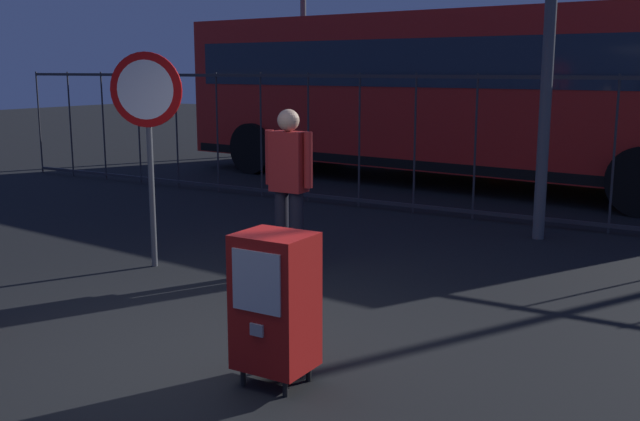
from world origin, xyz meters
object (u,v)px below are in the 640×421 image
Objects in this scene: stop_sign at (147,114)px; bus_far at (636,85)px; newspaper_box_primary at (275,301)px; pedestrian at (289,182)px; bus_near at (451,88)px.

stop_sign is 12.29m from bus_far.
pedestrian reaches higher than newspaper_box_primary.
stop_sign is 0.21× the size of bus_far.
stop_sign is 7.20m from bus_near.
bus_far is (2.39, 4.77, 0.00)m from bus_near.
bus_near is (-0.92, 6.66, 0.76)m from pedestrian.
bus_far is (2.85, 11.96, 0.11)m from stop_sign.
bus_far is (1.47, 11.44, 0.76)m from pedestrian.
bus_near is at bearing -115.33° from bus_far.
pedestrian is at bearing 121.58° from newspaper_box_primary.
pedestrian is at bearing -76.38° from bus_near.
bus_near is 1.01× the size of bus_far.
stop_sign is 1.61m from pedestrian.
bus_near is (-2.34, 8.97, 1.14)m from newspaper_box_primary.
bus_near reaches higher than pedestrian.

